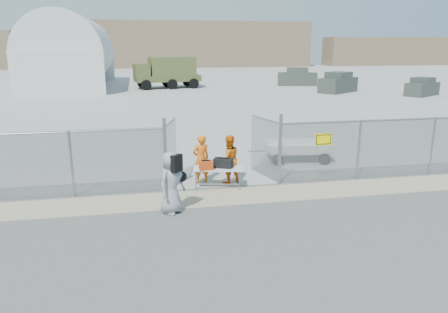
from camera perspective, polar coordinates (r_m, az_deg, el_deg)
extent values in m
plane|color=#595757|center=(13.42, 1.65, -6.68)|extent=(160.00, 160.00, 0.00)
cube|color=#A2A39D|center=(54.48, -8.21, 9.40)|extent=(160.00, 80.00, 0.01)
cube|color=tan|center=(14.33, 0.77, -5.23)|extent=(44.00, 1.60, 0.01)
cube|color=#C84212|center=(14.80, -2.37, -1.14)|extent=(0.48, 0.33, 0.29)
cube|color=black|center=(15.03, -0.12, -0.84)|extent=(0.74, 0.61, 0.31)
imported|color=orange|center=(15.52, -3.01, -0.32)|extent=(0.73, 0.58, 1.75)
imported|color=orange|center=(15.48, 0.60, -0.36)|extent=(0.99, 0.86, 1.74)
imported|color=#919299|center=(12.84, -6.88, -3.39)|extent=(1.07, 1.06, 1.86)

